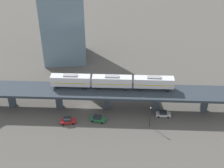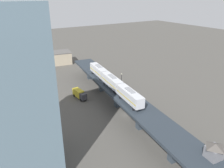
% 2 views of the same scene
% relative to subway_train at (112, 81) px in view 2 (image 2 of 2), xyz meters
% --- Properties ---
extents(ground_plane, '(400.00, 400.00, 0.00)m').
position_rel_subway_train_xyz_m(ground_plane, '(0.34, -8.14, -9.28)').
color(ground_plane, '#4C4944').
extents(elevated_viaduct, '(20.28, 92.31, 6.74)m').
position_rel_subway_train_xyz_m(elevated_viaduct, '(0.32, -8.30, -3.47)').
color(elevated_viaduct, '#283039').
rests_on(elevated_viaduct, ground).
extents(subway_train, '(7.62, 37.25, 4.45)m').
position_rel_subway_train_xyz_m(subway_train, '(0.00, 0.00, 0.00)').
color(subway_train, silver).
rests_on(subway_train, elevated_viaduct).
extents(signal_hut, '(3.61, 3.61, 3.40)m').
position_rel_subway_train_xyz_m(signal_hut, '(-1.43, -40.12, -0.74)').
color(signal_hut, slate).
rests_on(signal_hut, elevated_viaduct).
extents(street_car_silver, '(2.44, 4.61, 1.89)m').
position_rel_subway_train_xyz_m(street_car_silver, '(6.68, 15.00, -8.34)').
color(street_car_silver, '#B7BABF').
rests_on(street_car_silver, ground).
extents(street_car_red, '(2.08, 4.46, 1.89)m').
position_rel_subway_train_xyz_m(street_car_red, '(7.43, -13.68, -8.34)').
color(street_car_red, '#AD1E1E').
rests_on(street_car_red, ground).
extents(street_car_green, '(3.14, 4.75, 1.89)m').
position_rel_subway_train_xyz_m(street_car_green, '(7.27, -4.86, -8.34)').
color(street_car_green, '#1E6638').
rests_on(street_car_green, ground).
extents(delivery_truck, '(3.00, 7.39, 3.20)m').
position_rel_subway_train_xyz_m(delivery_truck, '(-7.37, 11.47, -7.52)').
color(delivery_truck, '#333338').
rests_on(delivery_truck, ground).
extents(street_lamp, '(0.44, 0.44, 6.94)m').
position_rel_subway_train_xyz_m(street_lamp, '(10.87, 10.00, -5.17)').
color(street_lamp, black).
rests_on(street_lamp, ground).
extents(warehouse_building, '(29.83, 14.66, 6.80)m').
position_rel_subway_train_xyz_m(warehouse_building, '(-6.15, 60.12, -5.87)').
color(warehouse_building, tan).
rests_on(warehouse_building, ground).
extents(office_tower, '(16.00, 16.00, 36.00)m').
position_rel_subway_train_xyz_m(office_tower, '(-34.20, -15.63, 8.72)').
color(office_tower, slate).
rests_on(office_tower, ground).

